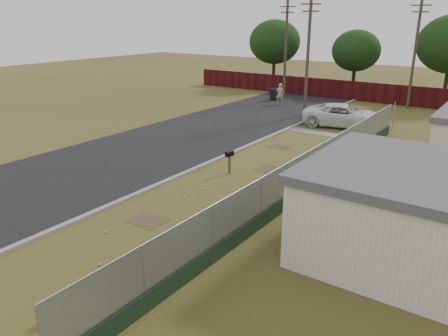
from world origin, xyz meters
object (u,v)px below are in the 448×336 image
Objects in this scene: fire_hydrant at (70,300)px; mailbox at (229,156)px; pickup_truck at (344,115)px; trash_bin at (274,94)px; pedestrian at (280,94)px.

fire_hydrant is 0.76× the size of mailbox.
fire_hydrant is 0.16× the size of pickup_truck.
mailbox reaches higher than trash_bin.
pickup_truck is 9.04m from pedestrian.
pedestrian reaches higher than fire_hydrant.
pickup_truck is at bearing -34.92° from trash_bin.
mailbox is at bearing 90.47° from pedestrian.
fire_hydrant is at bearing -76.43° from mailbox.
pedestrian is at bearing -47.88° from trash_bin.
pickup_truck reaches higher than trash_bin.
pickup_truck is at bearing 128.39° from pedestrian.
fire_hydrant is 11.85m from mailbox.
trash_bin is at bearing 40.71° from pickup_truck.
pedestrian is (-6.64, 17.80, 0.01)m from mailbox.
pedestrian is at bearing 44.03° from pickup_truck.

